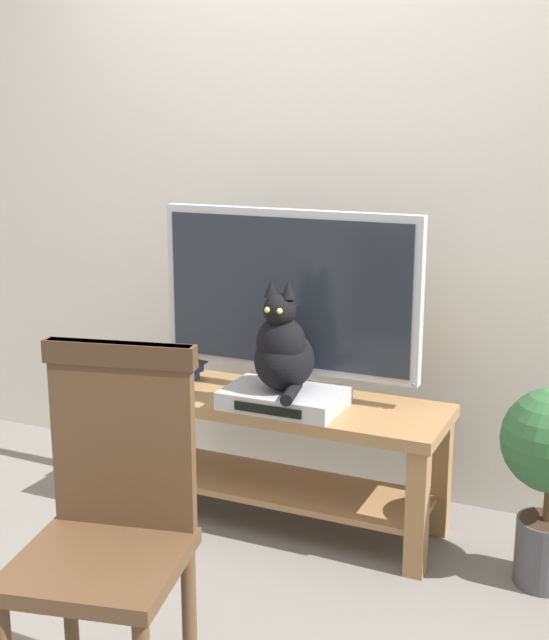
# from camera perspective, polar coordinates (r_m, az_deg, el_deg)

# --- Properties ---
(ground_plane) EXTENTS (12.00, 12.00, 0.00)m
(ground_plane) POSITION_cam_1_polar(r_m,az_deg,el_deg) (3.07, -3.97, -17.08)
(ground_plane) COLOR slate
(back_wall) EXTENTS (7.00, 0.12, 2.80)m
(back_wall) POSITION_cam_1_polar(r_m,az_deg,el_deg) (3.57, 3.54, 10.90)
(back_wall) COLOR silver
(back_wall) RESTS_ON ground
(tv_stand) EXTENTS (1.28, 0.44, 0.51)m
(tv_stand) POSITION_cam_1_polar(r_m,az_deg,el_deg) (3.31, 0.36, -7.79)
(tv_stand) COLOR olive
(tv_stand) RESTS_ON ground
(tv) EXTENTS (1.03, 0.20, 0.71)m
(tv) POSITION_cam_1_polar(r_m,az_deg,el_deg) (3.23, 0.96, 1.61)
(tv) COLOR #B7B7BC
(tv) RESTS_ON tv_stand
(media_box) EXTENTS (0.43, 0.30, 0.07)m
(media_box) POSITION_cam_1_polar(r_m,az_deg,el_deg) (3.16, 0.65, -5.22)
(media_box) COLOR #ADADB2
(media_box) RESTS_ON tv_stand
(cat) EXTENTS (0.22, 0.30, 0.42)m
(cat) POSITION_cam_1_polar(r_m,az_deg,el_deg) (3.10, 0.58, -2.03)
(cat) COLOR black
(cat) RESTS_ON media_box
(wooden_chair) EXTENTS (0.48, 0.48, 1.00)m
(wooden_chair) POSITION_cam_1_polar(r_m,az_deg,el_deg) (2.24, -10.92, -12.69)
(wooden_chair) COLOR #513823
(wooden_chair) RESTS_ON ground
(book_stack) EXTENTS (0.21, 0.20, 0.10)m
(book_stack) POSITION_cam_1_polar(r_m,az_deg,el_deg) (3.49, -6.60, -3.16)
(book_stack) COLOR #33477A
(book_stack) RESTS_ON tv_stand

